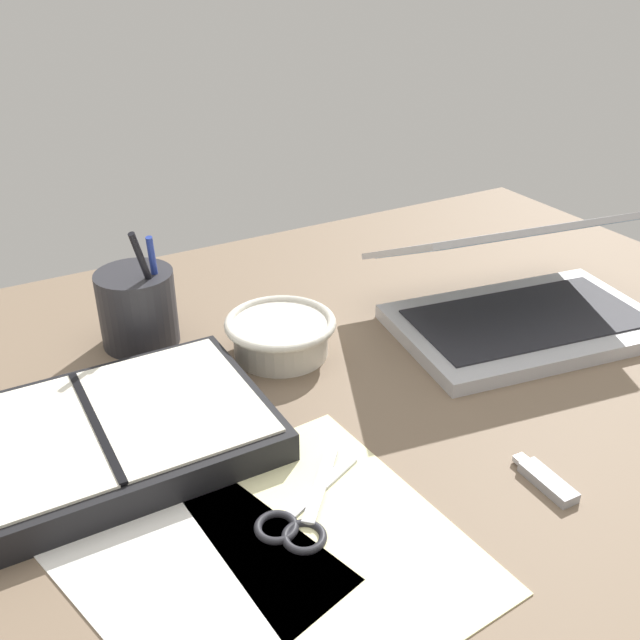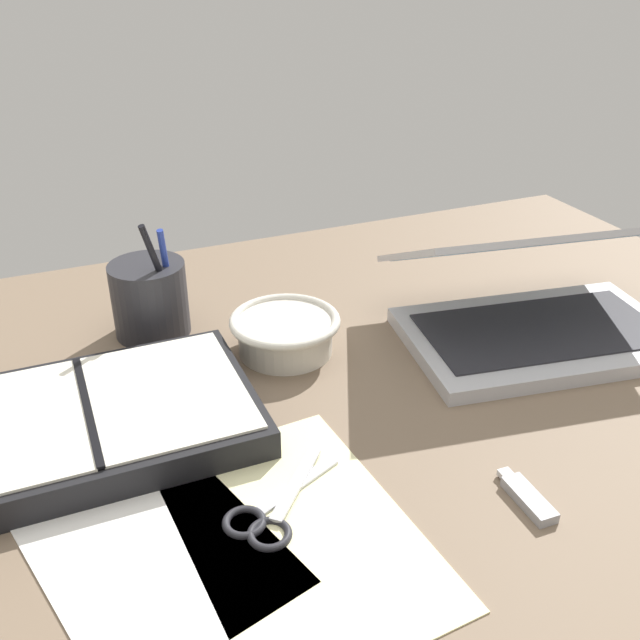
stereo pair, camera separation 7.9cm
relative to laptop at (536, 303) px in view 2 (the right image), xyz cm
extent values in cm
cube|color=#75604C|center=(-32.31, -5.69, -5.51)|extent=(140.00, 100.00, 2.00)
cube|color=#B7B7BC|center=(-0.31, -2.01, -3.61)|extent=(35.73, 25.18, 1.80)
cube|color=#232328|center=(-0.31, -2.01, -2.59)|extent=(30.94, 18.93, 0.24)
cube|color=#B7B7BC|center=(0.59, 3.80, 6.52)|extent=(35.49, 23.62, 9.34)
cube|color=silver|center=(0.52, 3.37, 6.32)|extent=(32.57, 21.19, 8.05)
cylinder|color=silver|center=(-30.22, 8.35, -2.39)|extent=(11.39, 11.39, 4.24)
torus|color=silver|center=(-30.22, 8.35, -0.27)|extent=(13.40, 13.40, 1.07)
cylinder|color=#28282D|center=(-44.11, 19.43, 0.22)|extent=(9.42, 9.42, 9.45)
cylinder|color=black|center=(-42.68, 17.27, 4.02)|extent=(4.51, 3.30, 14.71)
cylinder|color=#233899|center=(-41.77, 18.33, 3.28)|extent=(1.91, 3.18, 13.53)
cube|color=black|center=(-54.20, 0.26, -2.89)|extent=(33.05, 21.94, 3.24)
cube|color=silver|center=(-62.14, 0.23, -1.12)|extent=(15.33, 19.83, 0.30)
cube|color=silver|center=(-46.26, 0.30, -1.12)|extent=(15.33, 19.83, 0.30)
cube|color=black|center=(-54.20, 0.26, -0.97)|extent=(0.89, 19.77, 0.30)
cube|color=#B7B7BC|center=(-37.90, -15.07, -3.91)|extent=(7.69, 8.30, 0.30)
cube|color=#B7B7BC|center=(-37.90, -15.07, -4.21)|extent=(9.75, 5.18, 0.30)
torus|color=#232328|center=(-42.16, -19.76, -4.21)|extent=(3.90, 3.90, 0.70)
torus|color=#232328|center=(-43.70, -17.62, -4.21)|extent=(3.90, 3.90, 0.70)
cube|color=#F4EFB2|center=(-39.67, -20.23, -4.43)|extent=(20.50, 29.47, 0.16)
cube|color=white|center=(-51.48, -17.39, -4.43)|extent=(22.88, 26.57, 0.16)
cube|color=#99999E|center=(-19.44, -25.03, -4.01)|extent=(2.16, 6.05, 1.00)
cube|color=silver|center=(-19.35, -21.43, -4.01)|extent=(1.23, 1.23, 0.60)
camera|label=1|loc=(-62.57, -58.69, 40.47)|focal=40.00mm
camera|label=2|loc=(-55.44, -62.19, 40.47)|focal=40.00mm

